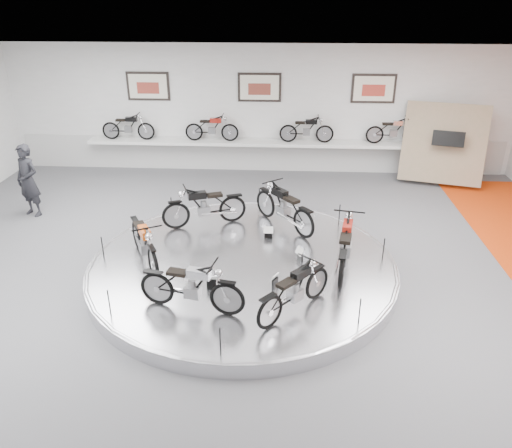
# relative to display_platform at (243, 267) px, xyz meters

# --- Properties ---
(floor) EXTENTS (16.00, 16.00, 0.00)m
(floor) POSITION_rel_display_platform_xyz_m (0.00, -0.30, -0.15)
(floor) COLOR #525254
(floor) RESTS_ON ground
(ceiling) EXTENTS (16.00, 16.00, 0.00)m
(ceiling) POSITION_rel_display_platform_xyz_m (0.00, -0.30, 3.85)
(ceiling) COLOR white
(ceiling) RESTS_ON wall_back
(wall_back) EXTENTS (16.00, 0.00, 16.00)m
(wall_back) POSITION_rel_display_platform_xyz_m (0.00, 6.70, 1.85)
(wall_back) COLOR white
(wall_back) RESTS_ON floor
(dado_band) EXTENTS (15.68, 0.04, 1.10)m
(dado_band) POSITION_rel_display_platform_xyz_m (0.00, 6.68, 0.40)
(dado_band) COLOR #BCBCBA
(dado_band) RESTS_ON floor
(display_platform) EXTENTS (6.40, 6.40, 0.30)m
(display_platform) POSITION_rel_display_platform_xyz_m (0.00, 0.00, 0.00)
(display_platform) COLOR silver
(display_platform) RESTS_ON floor
(platform_rim) EXTENTS (6.40, 6.40, 0.10)m
(platform_rim) POSITION_rel_display_platform_xyz_m (0.00, 0.00, 0.12)
(platform_rim) COLOR #B2B2BA
(platform_rim) RESTS_ON display_platform
(shelf) EXTENTS (11.00, 0.55, 0.10)m
(shelf) POSITION_rel_display_platform_xyz_m (0.00, 6.40, 0.85)
(shelf) COLOR silver
(shelf) RESTS_ON wall_back
(poster_left) EXTENTS (1.35, 0.06, 0.88)m
(poster_left) POSITION_rel_display_platform_xyz_m (-3.50, 6.66, 2.55)
(poster_left) COLOR silver
(poster_left) RESTS_ON wall_back
(poster_center) EXTENTS (1.35, 0.06, 0.88)m
(poster_center) POSITION_rel_display_platform_xyz_m (0.00, 6.66, 2.55)
(poster_center) COLOR silver
(poster_center) RESTS_ON wall_back
(poster_right) EXTENTS (1.35, 0.06, 0.88)m
(poster_right) POSITION_rel_display_platform_xyz_m (3.50, 6.66, 2.55)
(poster_right) COLOR silver
(poster_right) RESTS_ON wall_back
(display_panel) EXTENTS (2.56, 1.52, 2.30)m
(display_panel) POSITION_rel_display_platform_xyz_m (5.60, 5.80, 1.10)
(display_panel) COLOR #947961
(display_panel) RESTS_ON floor
(shelf_bike_a) EXTENTS (1.22, 0.43, 0.73)m
(shelf_bike_a) POSITION_rel_display_platform_xyz_m (-4.20, 6.40, 1.27)
(shelf_bike_a) COLOR black
(shelf_bike_a) RESTS_ON shelf
(shelf_bike_b) EXTENTS (1.22, 0.43, 0.73)m
(shelf_bike_b) POSITION_rel_display_platform_xyz_m (-1.50, 6.40, 1.27)
(shelf_bike_b) COLOR maroon
(shelf_bike_b) RESTS_ON shelf
(shelf_bike_c) EXTENTS (1.22, 0.43, 0.73)m
(shelf_bike_c) POSITION_rel_display_platform_xyz_m (1.50, 6.40, 1.27)
(shelf_bike_c) COLOR black
(shelf_bike_c) RESTS_ON shelf
(shelf_bike_d) EXTENTS (1.22, 0.43, 0.73)m
(shelf_bike_d) POSITION_rel_display_platform_xyz_m (4.20, 6.40, 1.27)
(shelf_bike_d) COLOR silver
(shelf_bike_d) RESTS_ON shelf
(bike_a) EXTENTS (0.98, 1.94, 1.09)m
(bike_a) POSITION_rel_display_platform_xyz_m (2.09, -0.14, 0.69)
(bike_a) COLOR maroon
(bike_a) RESTS_ON display_platform
(bike_b) EXTENTS (1.63, 1.78, 1.05)m
(bike_b) POSITION_rel_display_platform_xyz_m (0.84, 1.74, 0.68)
(bike_b) COLOR black
(bike_b) RESTS_ON display_platform
(bike_c) EXTENTS (1.83, 1.17, 1.02)m
(bike_c) POSITION_rel_display_platform_xyz_m (-1.05, 1.71, 0.66)
(bike_c) COLOR black
(bike_c) RESTS_ON display_platform
(bike_d) EXTENTS (1.37, 1.83, 1.03)m
(bike_d) POSITION_rel_display_platform_xyz_m (-1.99, -0.21, 0.66)
(bike_d) COLOR #C44A12
(bike_d) RESTS_ON display_platform
(bike_e) EXTENTS (1.74, 0.91, 0.97)m
(bike_e) POSITION_rel_display_platform_xyz_m (-0.75, -1.77, 0.64)
(bike_e) COLOR silver
(bike_e) RESTS_ON display_platform
(bike_f) EXTENTS (1.46, 1.56, 0.93)m
(bike_f) POSITION_rel_display_platform_xyz_m (1.05, -1.75, 0.62)
(bike_f) COLOR black
(bike_f) RESTS_ON display_platform
(visitor) EXTENTS (0.83, 0.70, 1.92)m
(visitor) POSITION_rel_display_platform_xyz_m (-5.81, 2.73, 0.81)
(visitor) COLOR black
(visitor) RESTS_ON floor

